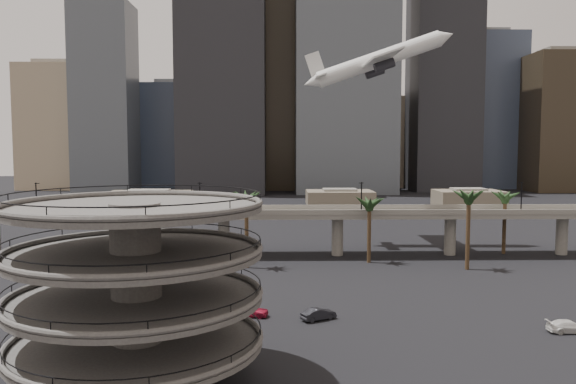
{
  "coord_description": "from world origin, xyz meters",
  "views": [
    {
      "loc": [
        -0.65,
        -52.49,
        21.15
      ],
      "look_at": [
        0.89,
        28.0,
        14.57
      ],
      "focal_mm": 35.0,
      "sensor_mm": 36.0,
      "label": 1
    }
  ],
  "objects_px": {
    "car_a": "(250,310)",
    "car_b": "(318,314)",
    "overpass": "(281,218)",
    "airborne_jet": "(378,60)",
    "parking_ramp": "(136,276)",
    "car_c": "(569,326)"
  },
  "relations": [
    {
      "from": "overpass",
      "to": "car_b",
      "type": "distance_m",
      "value": 41.4
    },
    {
      "from": "overpass",
      "to": "airborne_jet",
      "type": "relative_size",
      "value": 3.96
    },
    {
      "from": "car_b",
      "to": "car_c",
      "type": "relative_size",
      "value": 0.91
    },
    {
      "from": "overpass",
      "to": "car_b",
      "type": "height_order",
      "value": "overpass"
    },
    {
      "from": "airborne_jet",
      "to": "car_b",
      "type": "relative_size",
      "value": 7.42
    },
    {
      "from": "parking_ramp",
      "to": "car_b",
      "type": "bearing_deg",
      "value": 46.62
    },
    {
      "from": "airborne_jet",
      "to": "car_a",
      "type": "height_order",
      "value": "airborne_jet"
    },
    {
      "from": "parking_ramp",
      "to": "car_c",
      "type": "height_order",
      "value": "parking_ramp"
    },
    {
      "from": "airborne_jet",
      "to": "car_a",
      "type": "bearing_deg",
      "value": -115.99
    },
    {
      "from": "car_a",
      "to": "car_c",
      "type": "bearing_deg",
      "value": -88.14
    },
    {
      "from": "car_a",
      "to": "airborne_jet",
      "type": "bearing_deg",
      "value": -13.3
    },
    {
      "from": "parking_ramp",
      "to": "car_c",
      "type": "xyz_separation_m",
      "value": [
        45.5,
        13.19,
        -9.13
      ]
    },
    {
      "from": "car_a",
      "to": "car_b",
      "type": "xyz_separation_m",
      "value": [
        8.48,
        -1.55,
        -0.07
      ]
    },
    {
      "from": "parking_ramp",
      "to": "car_a",
      "type": "xyz_separation_m",
      "value": [
        8.87,
        19.91,
        -9.04
      ]
    },
    {
      "from": "parking_ramp",
      "to": "airborne_jet",
      "type": "height_order",
      "value": "airborne_jet"
    },
    {
      "from": "car_a",
      "to": "car_c",
      "type": "height_order",
      "value": "car_a"
    },
    {
      "from": "car_b",
      "to": "parking_ramp",
      "type": "bearing_deg",
      "value": 107.87
    },
    {
      "from": "parking_ramp",
      "to": "car_b",
      "type": "distance_m",
      "value": 26.85
    },
    {
      "from": "parking_ramp",
      "to": "airborne_jet",
      "type": "distance_m",
      "value": 84.83
    },
    {
      "from": "airborne_jet",
      "to": "car_a",
      "type": "distance_m",
      "value": 69.42
    },
    {
      "from": "car_b",
      "to": "car_c",
      "type": "distance_m",
      "value": 28.62
    },
    {
      "from": "overpass",
      "to": "car_a",
      "type": "height_order",
      "value": "overpass"
    }
  ]
}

